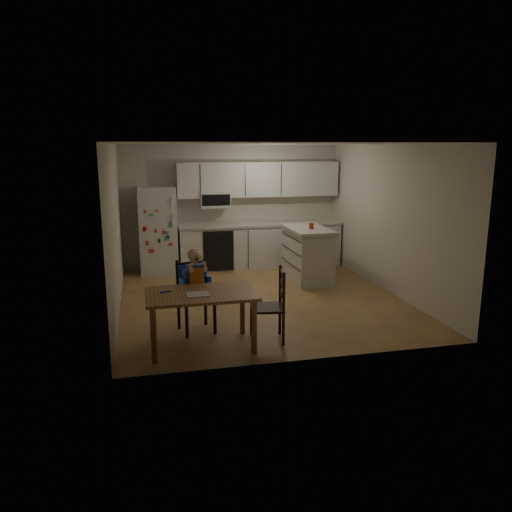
{
  "coord_description": "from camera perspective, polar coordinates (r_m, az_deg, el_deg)",
  "views": [
    {
      "loc": [
        -1.86,
        -7.69,
        2.45
      ],
      "look_at": [
        -0.36,
        -1.24,
        1.0
      ],
      "focal_mm": 35.0,
      "sensor_mm": 36.0,
      "label": 1
    }
  ],
  "objects": [
    {
      "name": "room",
      "position": [
        8.47,
        -0.27,
        4.21
      ],
      "size": [
        4.52,
        5.01,
        2.51
      ],
      "color": "brown",
      "rests_on": "ground"
    },
    {
      "name": "refrigerator",
      "position": [
        9.98,
        -11.16,
        2.9
      ],
      "size": [
        0.72,
        0.7,
        1.7
      ],
      "primitive_type": "cube",
      "color": "silver",
      "rests_on": "ground"
    },
    {
      "name": "kitchen_run",
      "position": [
        10.33,
        0.27,
        3.6
      ],
      "size": [
        3.37,
        0.62,
        2.15
      ],
      "color": "silver",
      "rests_on": "ground"
    },
    {
      "name": "kitchen_island",
      "position": [
        9.37,
        5.86,
        0.28
      ],
      "size": [
        0.7,
        1.34,
        0.99
      ],
      "color": "silver",
      "rests_on": "ground"
    },
    {
      "name": "red_cup",
      "position": [
        9.14,
        6.35,
        3.43
      ],
      "size": [
        0.09,
        0.09,
        0.11
      ],
      "primitive_type": "cylinder",
      "color": "red",
      "rests_on": "kitchen_island"
    },
    {
      "name": "dining_table",
      "position": [
        6.17,
        -6.32,
        -5.0
      ],
      "size": [
        1.33,
        0.86,
        0.71
      ],
      "color": "brown",
      "rests_on": "ground"
    },
    {
      "name": "napkin",
      "position": [
        6.04,
        -6.68,
        -4.37
      ],
      "size": [
        0.26,
        0.23,
        0.01
      ],
      "primitive_type": "cube",
      "color": "silver",
      "rests_on": "dining_table"
    },
    {
      "name": "toddler_spoon",
      "position": [
        6.19,
        -10.39,
        -4.04
      ],
      "size": [
        0.12,
        0.06,
        0.02
      ],
      "primitive_type": "cylinder",
      "rotation": [
        0.0,
        1.57,
        0.35
      ],
      "color": "#1543B8",
      "rests_on": "dining_table"
    },
    {
      "name": "chair_booster",
      "position": [
        6.73,
        -7.04,
        -2.93
      ],
      "size": [
        0.5,
        0.5,
        1.14
      ],
      "rotation": [
        0.0,
        0.0,
        0.19
      ],
      "color": "black",
      "rests_on": "ground"
    },
    {
      "name": "chair_side",
      "position": [
        6.39,
        2.12,
        -5.06
      ],
      "size": [
        0.48,
        0.48,
        0.95
      ],
      "rotation": [
        0.0,
        0.0,
        -1.73
      ],
      "color": "black",
      "rests_on": "ground"
    }
  ]
}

